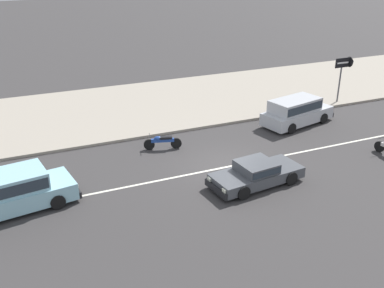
# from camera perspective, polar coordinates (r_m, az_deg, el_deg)

# --- Properties ---
(ground_plane) EXTENTS (160.00, 160.00, 0.00)m
(ground_plane) POSITION_cam_1_polar(r_m,az_deg,el_deg) (21.22, 4.41, -2.93)
(ground_plane) COLOR #383535
(lane_centre_stripe) EXTENTS (50.40, 0.14, 0.01)m
(lane_centre_stripe) POSITION_cam_1_polar(r_m,az_deg,el_deg) (21.22, 4.41, -2.93)
(lane_centre_stripe) COLOR silver
(lane_centre_stripe) RESTS_ON ground
(kerb_strip) EXTENTS (68.00, 10.00, 0.15)m
(kerb_strip) POSITION_cam_1_polar(r_m,az_deg,el_deg) (29.57, -4.41, 5.09)
(kerb_strip) COLOR #9E9384
(kerb_strip) RESTS_ON ground
(sedan_dark_grey_0) EXTENTS (4.35, 2.10, 1.06)m
(sedan_dark_grey_0) POSITION_cam_1_polar(r_m,az_deg,el_deg) (19.65, 8.15, -3.68)
(sedan_dark_grey_0) COLOR #47494F
(sedan_dark_grey_0) RESTS_ON ground
(minivan_pale_blue_1) EXTENTS (4.93, 2.54, 1.56)m
(minivan_pale_blue_1) POSITION_cam_1_polar(r_m,az_deg,el_deg) (18.87, -22.17, -5.50)
(minivan_pale_blue_1) COLOR #93C6D6
(minivan_pale_blue_1) RESTS_ON ground
(minivan_silver_4) EXTENTS (4.77, 2.65, 1.56)m
(minivan_silver_4) POSITION_cam_1_polar(r_m,az_deg,el_deg) (26.64, 13.09, 4.15)
(minivan_silver_4) COLOR #B7BABF
(minivan_silver_4) RESTS_ON ground
(motorcycle_2) EXTENTS (1.89, 0.78, 0.80)m
(motorcycle_2) POSITION_cam_1_polar(r_m,az_deg,el_deg) (22.90, -3.79, 0.34)
(motorcycle_2) COLOR black
(motorcycle_2) RESTS_ON ground
(arrow_signboard) EXTENTS (1.46, 0.67, 2.93)m
(arrow_signboard) POSITION_cam_1_polar(r_m,az_deg,el_deg) (30.93, 19.28, 9.55)
(arrow_signboard) COLOR #4C4C51
(arrow_signboard) RESTS_ON kerb_strip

